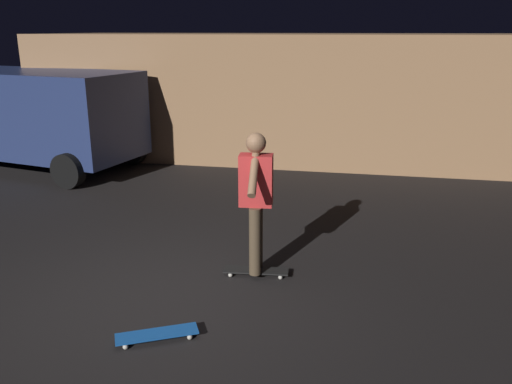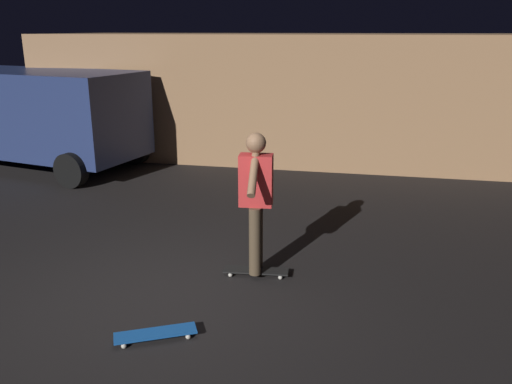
{
  "view_description": "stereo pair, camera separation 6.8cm",
  "coord_description": "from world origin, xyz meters",
  "px_view_note": "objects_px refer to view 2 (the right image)",
  "views": [
    {
      "loc": [
        2.14,
        -4.86,
        2.85
      ],
      "look_at": [
        1.0,
        0.89,
        1.05
      ],
      "focal_mm": 37.43,
      "sensor_mm": 36.0,
      "label": 1
    },
    {
      "loc": [
        2.21,
        -4.85,
        2.85
      ],
      "look_at": [
        1.0,
        0.89,
        1.05
      ],
      "focal_mm": 37.43,
      "sensor_mm": 36.0,
      "label": 2
    }
  ],
  "objects_px": {
    "skateboard_ridden": "(256,271)",
    "skateboard_spare": "(156,334)",
    "skater": "(256,193)",
    "parked_van": "(35,113)"
  },
  "relations": [
    {
      "from": "skateboard_ridden",
      "to": "skateboard_spare",
      "type": "relative_size",
      "value": 1.01
    },
    {
      "from": "skateboard_ridden",
      "to": "skater",
      "type": "xyz_separation_m",
      "value": [
        -0.0,
        0.0,
        0.98
      ]
    },
    {
      "from": "parked_van",
      "to": "skater",
      "type": "distance_m",
      "value": 7.09
    },
    {
      "from": "skater",
      "to": "parked_van",
      "type": "bearing_deg",
      "value": 142.94
    },
    {
      "from": "skateboard_spare",
      "to": "skater",
      "type": "relative_size",
      "value": 0.47
    },
    {
      "from": "parked_van",
      "to": "skateboard_ridden",
      "type": "bearing_deg",
      "value": -37.06
    },
    {
      "from": "skateboard_spare",
      "to": "skater",
      "type": "height_order",
      "value": "skater"
    },
    {
      "from": "parked_van",
      "to": "skateboard_spare",
      "type": "relative_size",
      "value": 6.23
    },
    {
      "from": "parked_van",
      "to": "skater",
      "type": "xyz_separation_m",
      "value": [
        5.66,
        -4.27,
        -0.12
      ]
    },
    {
      "from": "skateboard_ridden",
      "to": "skateboard_spare",
      "type": "height_order",
      "value": "same"
    }
  ]
}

